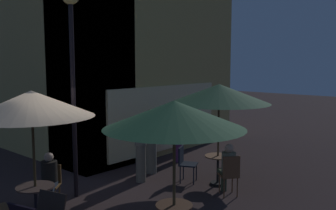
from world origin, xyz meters
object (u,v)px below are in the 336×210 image
object	(u,v)px
patio_umbrella_0	(219,94)
patron_standing_3	(141,147)
cafe_chair_1	(185,161)
cafe_table_0	(218,165)
patron_standing_4	(151,141)
cafe_table_2	(36,197)
patio_umbrella_1	(174,115)
patio_umbrella_2	(32,104)
patron_standing_2	(178,132)
cafe_chair_0	(230,172)
street_lamp_near_corner	(72,40)
patron_seated_0	(228,166)
patron_seated_1	(49,177)
cafe_chair_3	(51,181)

from	to	relation	value
patio_umbrella_0	patron_standing_3	xyz separation A→B (m)	(-1.10, 1.62, -1.39)
cafe_chair_1	patron_standing_3	bearing A→B (deg)	-164.82
cafe_table_0	patron_standing_4	bearing A→B (deg)	101.65
cafe_table_2	patio_umbrella_1	xyz separation A→B (m)	(1.06, -2.54, 1.69)
patio_umbrella_2	patron_standing_2	size ratio (longest dim) A/B	1.41
patron_standing_3	cafe_chair_0	bearing A→B (deg)	-114.31
cafe_table_2	cafe_chair_0	world-z (taller)	cafe_chair_0
street_lamp_near_corner	patio_umbrella_2	xyz separation A→B (m)	(-1.32, -0.62, -1.25)
patio_umbrella_1	patron_standing_3	size ratio (longest dim) A/B	1.40
cafe_table_2	patron_seated_0	bearing A→B (deg)	-27.10
cafe_table_2	patron_standing_2	bearing A→B (deg)	8.72
street_lamp_near_corner	cafe_chair_0	world-z (taller)	street_lamp_near_corner
cafe_chair_1	patron_seated_1	xyz separation A→B (m)	(-3.21, 1.08, 0.12)
cafe_chair_0	cafe_chair_3	xyz separation A→B (m)	(-2.96, 2.60, -0.04)
cafe_chair_1	cafe_chair_3	bearing A→B (deg)	-136.26
cafe_table_0	patron_standing_4	size ratio (longest dim) A/B	0.42
cafe_table_0	cafe_chair_1	size ratio (longest dim) A/B	0.82
patron_seated_1	patron_standing_3	size ratio (longest dim) A/B	0.67
cafe_chair_0	patron_standing_2	bearing A→B (deg)	9.24
patron_seated_0	cafe_table_0	bearing A→B (deg)	0.00
cafe_table_0	cafe_table_2	size ratio (longest dim) A/B	1.02
cafe_chair_1	patron_seated_1	distance (m)	3.39
patron_seated_1	patron_standing_3	xyz separation A→B (m)	(2.47, -0.22, 0.23)
cafe_chair_1	patio_umbrella_1	bearing A→B (deg)	-79.97
patron_seated_1	patio_umbrella_2	bearing A→B (deg)	0.00
patron_seated_0	street_lamp_near_corner	bearing A→B (deg)	81.10
cafe_table_0	patron_standing_3	size ratio (longest dim) A/B	0.42
patron_seated_1	patron_standing_3	world-z (taller)	patron_standing_3
patio_umbrella_0	patio_umbrella_2	xyz separation A→B (m)	(-4.14, 1.35, 0.00)
patio_umbrella_2	patron_standing_3	world-z (taller)	patio_umbrella_2
cafe_chair_0	patron_seated_0	world-z (taller)	patron_seated_0
cafe_table_2	patron_standing_3	bearing A→B (deg)	4.96
patio_umbrella_1	patio_umbrella_2	bearing A→B (deg)	112.57
patio_umbrella_0	patio_umbrella_2	bearing A→B (deg)	161.91
cafe_chair_1	cafe_table_2	bearing A→B (deg)	-124.58
patron_standing_2	patron_standing_4	world-z (taller)	patron_standing_2
cafe_table_0	patron_standing_2	world-z (taller)	patron_standing_2
street_lamp_near_corner	patron_seated_1	xyz separation A→B (m)	(-0.76, -0.13, -2.87)
patron_standing_4	patron_seated_1	bearing A→B (deg)	117.78
patio_umbrella_0	cafe_chair_0	size ratio (longest dim) A/B	2.62
street_lamp_near_corner	patron_standing_3	xyz separation A→B (m)	(1.72, -0.36, -2.64)
street_lamp_near_corner	patron_standing_4	world-z (taller)	street_lamp_near_corner
patron_seated_1	patron_standing_2	distance (m)	4.59
patio_umbrella_0	patron_seated_0	distance (m)	1.74
cafe_chair_0	cafe_chair_3	bearing A→B (deg)	86.26
cafe_chair_1	patron_seated_0	size ratio (longest dim) A/B	0.75
cafe_table_0	patron_seated_1	world-z (taller)	patron_seated_1
patron_standing_2	patron_standing_3	xyz separation A→B (m)	(-2.10, -0.52, -0.01)
cafe_chair_1	patron_standing_3	xyz separation A→B (m)	(-0.74, 0.85, 0.35)
patio_umbrella_2	cafe_chair_0	distance (m)	4.49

